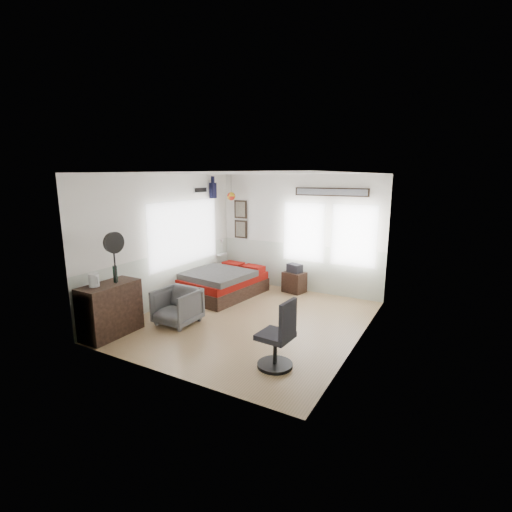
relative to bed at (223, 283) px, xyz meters
The scene contains 12 objects.
ground_plane 1.67m from the bed, 37.87° to the right, with size 4.00×4.50×0.01m, color olive.
room_shell 1.98m from the bed, 33.95° to the right, with size 4.02×4.52×2.71m.
wall_decor 2.06m from the bed, 78.64° to the left, with size 3.55×1.32×1.44m.
bed is the anchor object (origin of this frame).
dresser 2.76m from the bed, 99.31° to the right, with size 0.48×1.00×0.90m, color black.
armchair 1.81m from the bed, 83.27° to the right, with size 0.70×0.72×0.66m, color #535353.
nightstand 1.66m from the bed, 37.56° to the left, with size 0.47×0.38×0.47m, color black.
task_chair 3.46m from the bed, 42.93° to the right, with size 0.51×0.51×1.01m.
kettle 3.06m from the bed, 99.89° to the right, with size 0.19×0.16×0.22m.
bottle 2.72m from the bed, 99.14° to the right, with size 0.07×0.07×0.28m, color black.
stand_fan 2.94m from the bed, 97.49° to the right, with size 0.11×0.36×0.87m.
black_bag 1.69m from the bed, 37.56° to the left, with size 0.33×0.21×0.19m, color black.
Camera 1 is at (3.29, -5.68, 2.64)m, focal length 26.00 mm.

